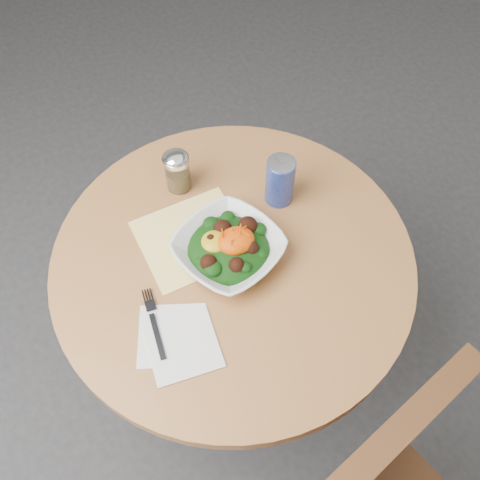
% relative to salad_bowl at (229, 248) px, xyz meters
% --- Properties ---
extents(ground, '(6.00, 6.00, 0.00)m').
position_rel_salad_bowl_xyz_m(ground, '(0.01, -0.00, -0.78)').
color(ground, '#2B2B2D').
rests_on(ground, ground).
extents(table, '(0.90, 0.90, 0.75)m').
position_rel_salad_bowl_xyz_m(table, '(0.01, -0.00, -0.23)').
color(table, black).
rests_on(table, ground).
extents(cloth_napkin, '(0.26, 0.24, 0.00)m').
position_rel_salad_bowl_xyz_m(cloth_napkin, '(-0.06, 0.09, -0.03)').
color(cloth_napkin, yellow).
rests_on(cloth_napkin, table).
extents(paper_napkins, '(0.20, 0.22, 0.00)m').
position_rel_salad_bowl_xyz_m(paper_napkins, '(-0.20, -0.15, -0.03)').
color(paper_napkins, silver).
rests_on(paper_napkins, table).
extents(salad_bowl, '(0.32, 0.32, 0.09)m').
position_rel_salad_bowl_xyz_m(salad_bowl, '(0.00, 0.00, 0.00)').
color(salad_bowl, silver).
rests_on(salad_bowl, table).
extents(fork, '(0.04, 0.18, 0.00)m').
position_rel_salad_bowl_xyz_m(fork, '(-0.23, -0.09, -0.03)').
color(fork, black).
rests_on(fork, table).
extents(spice_shaker, '(0.07, 0.07, 0.12)m').
position_rel_salad_bowl_xyz_m(spice_shaker, '(-0.03, 0.26, 0.03)').
color(spice_shaker, silver).
rests_on(spice_shaker, table).
extents(beverage_can, '(0.07, 0.07, 0.14)m').
position_rel_salad_bowl_xyz_m(beverage_can, '(0.20, 0.11, 0.04)').
color(beverage_can, navy).
rests_on(beverage_can, table).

